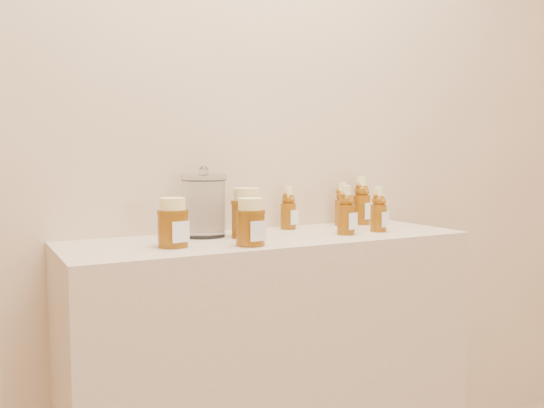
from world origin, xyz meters
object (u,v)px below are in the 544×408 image
display_table (271,385)px  honey_jar_left (173,222)px  bear_bottle_back_left (288,205)px  glass_canister (204,203)px  bear_bottle_front_left (346,207)px

display_table → honey_jar_left: honey_jar_left is taller
bear_bottle_back_left → glass_canister: (-0.31, -0.04, 0.02)m
bear_bottle_back_left → bear_bottle_front_left: 0.22m
bear_bottle_front_left → glass_canister: glass_canister is taller
honey_jar_left → glass_canister: 0.20m
display_table → honey_jar_left: (-0.31, -0.05, 0.51)m
bear_bottle_front_left → honey_jar_left: (-0.54, 0.02, -0.02)m
bear_bottle_back_left → honey_jar_left: size_ratio=1.22×
bear_bottle_front_left → bear_bottle_back_left: bearing=99.8°
bear_bottle_back_left → honey_jar_left: (-0.45, -0.18, -0.01)m
honey_jar_left → glass_canister: bearing=33.3°
honey_jar_left → glass_canister: glass_canister is taller
bear_bottle_back_left → glass_canister: glass_canister is taller
bear_bottle_front_left → honey_jar_left: size_ratio=1.31×
display_table → bear_bottle_front_left: 0.58m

